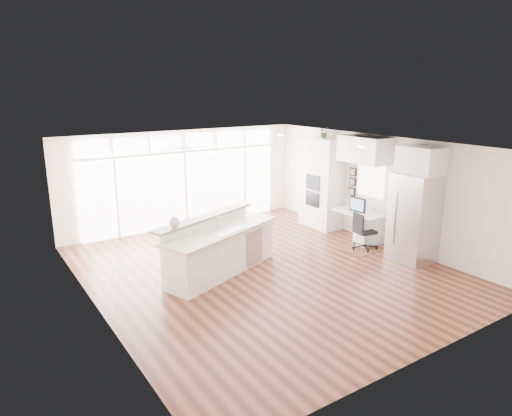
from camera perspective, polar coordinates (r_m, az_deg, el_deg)
floor at (r=9.97m, az=1.10°, el=-7.80°), size 7.00×8.00×0.02m
ceiling at (r=9.26m, az=1.18°, el=7.85°), size 7.00×8.00×0.02m
wall_back at (r=12.93m, az=-9.00°, el=3.63°), size 7.00×0.04×2.70m
wall_front at (r=6.80m, az=20.84°, el=-7.59°), size 7.00×0.04×2.70m
wall_left at (r=8.14m, az=-19.62°, el=-3.78°), size 0.04×8.00×2.70m
wall_right at (r=11.81m, az=15.26°, el=2.22°), size 0.04×8.00×2.70m
glass_wall at (r=12.94m, az=-8.84°, el=2.29°), size 5.80×0.06×2.08m
transom_row at (r=12.72m, az=-9.08°, el=8.14°), size 5.90×0.06×0.40m
desk_window at (r=11.94m, az=14.13°, el=3.41°), size 0.04×0.85×0.85m
ceiling_fan at (r=11.47m, az=-8.98°, el=7.93°), size 1.16×1.16×0.32m
recessed_lights at (r=9.43m, az=0.49°, el=7.86°), size 3.40×3.00×0.02m
oven_cabinet at (r=12.84m, az=8.24°, el=3.13°), size 0.64×1.20×2.50m
desk_nook at (r=11.99m, az=12.70°, el=-2.23°), size 0.72×1.30×0.76m
upper_cabinets at (r=11.60m, az=13.40°, el=7.14°), size 0.64×1.30×0.64m
refrigerator at (r=10.78m, az=19.11°, el=-1.20°), size 0.76×0.90×2.00m
fridge_cabinet at (r=10.56m, az=19.90°, el=5.65°), size 0.64×0.90×0.60m
framed_photos at (r=12.39m, az=11.98°, el=3.23°), size 0.06×0.22×0.80m
kitchen_island at (r=9.67m, az=-4.28°, el=-4.78°), size 3.15×2.09×1.17m
rug at (r=11.47m, az=13.16°, el=-5.01°), size 0.98×0.73×0.01m
office_chair at (r=11.39m, az=13.46°, el=-2.83°), size 0.54×0.51×0.90m
fishbowl at (r=9.06m, az=-10.15°, el=-1.74°), size 0.30×0.30×0.22m
monitor at (r=11.77m, az=12.59°, el=0.43°), size 0.12×0.50×0.41m
keyboard at (r=11.70m, az=11.96°, el=-0.63°), size 0.15×0.33×0.02m
potted_plant at (r=12.64m, az=8.48°, el=9.22°), size 0.28×0.31×0.24m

